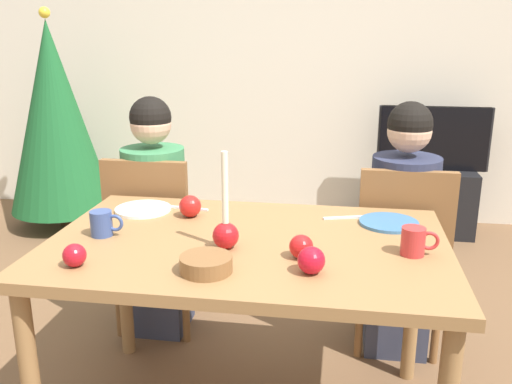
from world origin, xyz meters
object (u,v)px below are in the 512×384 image
object	(u,v)px
person_left_child	(156,221)
plate_right	(389,223)
mug_left	(102,223)
dining_table	(247,262)
christmas_tree	(55,117)
chair_right	(401,249)
tv_stand	(428,200)
apple_by_right_mug	(301,247)
apple_far_edge	(190,206)
candle_centerpiece	(226,229)
apple_near_candle	(311,260)
tv	(433,138)
mug_right	(414,241)
apple_by_left_plate	(74,255)
bowl_walnuts	(206,264)
chair_left	(154,234)
plate_left	(143,209)
person_right_child	(401,234)

from	to	relation	value
person_left_child	plate_right	world-z (taller)	person_left_child
person_left_child	mug_left	xyz separation A→B (m)	(0.04, -0.67, 0.23)
dining_table	christmas_tree	world-z (taller)	christmas_tree
chair_right	tv_stand	world-z (taller)	chair_right
tv_stand	apple_by_right_mug	bearing A→B (deg)	-107.51
tv_stand	apple_far_edge	xyz separation A→B (m)	(-1.23, -2.08, 0.55)
tv_stand	candle_centerpiece	xyz separation A→B (m)	(-1.02, -2.38, 0.58)
tv_stand	apple_near_candle	size ratio (longest dim) A/B	7.51
mug_left	apple_far_edge	xyz separation A→B (m)	(0.25, 0.25, -0.00)
chair_right	apple_by_right_mug	xyz separation A→B (m)	(-0.40, -0.73, 0.28)
plate_right	apple_far_edge	bearing A→B (deg)	-177.44
tv	christmas_tree	bearing A→B (deg)	-173.95
tv_stand	mug_right	size ratio (longest dim) A/B	5.19
chair_right	mug_left	distance (m)	1.32
apple_far_edge	tv	bearing A→B (deg)	59.40
apple_by_left_plate	bowl_walnuts	bearing A→B (deg)	3.54
candle_centerpiece	apple_near_candle	bearing A→B (deg)	-27.92
person_left_child	apple_far_edge	xyz separation A→B (m)	(0.30, -0.42, 0.22)
dining_table	chair_left	world-z (taller)	chair_left
plate_right	plate_left	bearing A→B (deg)	179.43
tv_stand	tv	bearing A→B (deg)	90.00
person_right_child	bowl_walnuts	distance (m)	1.16
person_right_child	plate_left	bearing A→B (deg)	-160.77
apple_far_edge	tv_stand	bearing A→B (deg)	59.39
mug_right	apple_far_edge	xyz separation A→B (m)	(-0.83, 0.26, -0.00)
plate_right	christmas_tree	bearing A→B (deg)	142.71
chair_left	person_left_child	size ratio (longest dim) A/B	0.77
chair_right	plate_left	world-z (taller)	chair_right
candle_centerpiece	bowl_walnuts	distance (m)	0.20
christmas_tree	person_right_child	bearing A→B (deg)	-29.70
plate_left	tv	bearing A→B (deg)	54.67
tv	apple_far_edge	world-z (taller)	tv
plate_right	bowl_walnuts	bearing A→B (deg)	-137.75
tv_stand	apple_by_left_plate	bearing A→B (deg)	-119.27
apple_by_left_plate	apple_far_edge	distance (m)	0.57
bowl_walnuts	apple_near_candle	xyz separation A→B (m)	(0.32, 0.04, 0.02)
dining_table	tv	xyz separation A→B (m)	(0.96, 2.30, 0.04)
apple_near_candle	plate_left	bearing A→B (deg)	145.11
tv	bowl_walnuts	size ratio (longest dim) A/B	4.86
chair_right	tv_stand	bearing A→B (deg)	77.82
chair_left	apple_far_edge	bearing A→B (deg)	-52.56
person_right_child	candle_centerpiece	bearing A→B (deg)	-132.46
plate_right	apple_by_right_mug	bearing A→B (deg)	-128.84
candle_centerpiece	apple_by_right_mug	bearing A→B (deg)	-9.93
plate_right	mug_right	bearing A→B (deg)	-78.70
dining_table	chair_right	xyz separation A→B (m)	(0.60, 0.61, -0.15)
person_right_child	tv_stand	world-z (taller)	person_right_child
dining_table	tv	distance (m)	2.50
plate_left	person_left_child	bearing A→B (deg)	102.65
dining_table	tv_stand	size ratio (longest dim) A/B	2.19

